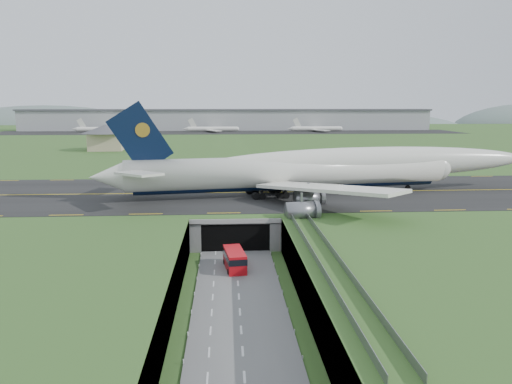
{
  "coord_description": "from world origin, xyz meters",
  "views": [
    {
      "loc": [
        -1.51,
        -76.31,
        25.72
      ],
      "look_at": [
        4.29,
        20.0,
        8.55
      ],
      "focal_mm": 35.0,
      "sensor_mm": 36.0,
      "label": 1
    }
  ],
  "objects": [
    {
      "name": "trench_road",
      "position": [
        0.0,
        -7.5,
        0.1
      ],
      "size": [
        12.0,
        75.0,
        0.2
      ],
      "primitive_type": "cube",
      "color": "slate",
      "rests_on": "ground"
    },
    {
      "name": "taxiway",
      "position": [
        0.0,
        33.0,
        6.09
      ],
      "size": [
        800.0,
        44.0,
        0.18
      ],
      "primitive_type": "cube",
      "color": "black",
      "rests_on": "airfield_deck"
    },
    {
      "name": "airfield_deck",
      "position": [
        0.0,
        0.0,
        3.0
      ],
      "size": [
        800.0,
        800.0,
        6.0
      ],
      "primitive_type": "cube",
      "color": "gray",
      "rests_on": "ground"
    },
    {
      "name": "shuttle_tram",
      "position": [
        -0.35,
        -1.35,
        1.67
      ],
      "size": [
        3.74,
        7.73,
        3.03
      ],
      "rotation": [
        0.0,
        0.0,
        0.13
      ],
      "color": "red",
      "rests_on": "ground"
    },
    {
      "name": "distant_hills",
      "position": [
        64.38,
        430.0,
        -4.0
      ],
      "size": [
        700.0,
        91.0,
        60.0
      ],
      "color": "slate",
      "rests_on": "ground"
    },
    {
      "name": "ground",
      "position": [
        0.0,
        0.0,
        0.0
      ],
      "size": [
        900.0,
        900.0,
        0.0
      ],
      "primitive_type": "plane",
      "color": "#365823",
      "rests_on": "ground"
    },
    {
      "name": "jumbo_jet",
      "position": [
        19.36,
        30.4,
        11.62
      ],
      "size": [
        98.81,
        62.24,
        20.85
      ],
      "rotation": [
        0.0,
        0.0,
        0.16
      ],
      "color": "silver",
      "rests_on": "ground"
    },
    {
      "name": "guideway",
      "position": [
        11.0,
        -19.11,
        5.32
      ],
      "size": [
        3.0,
        53.0,
        7.05
      ],
      "color": "#A8A8A3",
      "rests_on": "ground"
    },
    {
      "name": "service_building",
      "position": [
        -52.1,
        139.27,
        12.49
      ],
      "size": [
        21.26,
        21.26,
        10.96
      ],
      "rotation": [
        0.0,
        0.0,
        0.06
      ],
      "color": "tan",
      "rests_on": "ground"
    },
    {
      "name": "tunnel_portal",
      "position": [
        0.0,
        16.71,
        3.33
      ],
      "size": [
        17.0,
        22.3,
        6.0
      ],
      "color": "gray",
      "rests_on": "ground"
    },
    {
      "name": "cargo_terminal",
      "position": [
        -0.11,
        299.41,
        13.96
      ],
      "size": [
        320.0,
        67.0,
        15.6
      ],
      "color": "#B2B2B2",
      "rests_on": "ground"
    }
  ]
}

